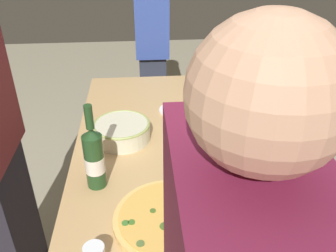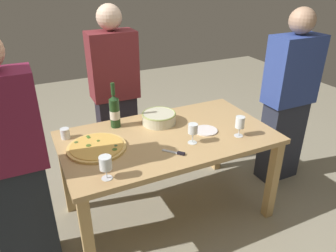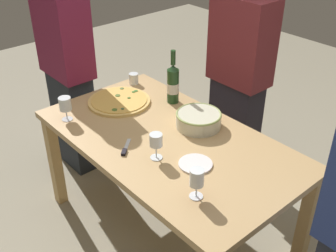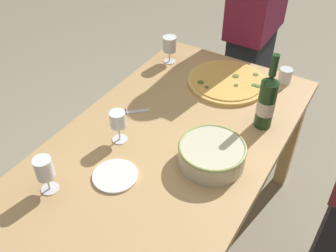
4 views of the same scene
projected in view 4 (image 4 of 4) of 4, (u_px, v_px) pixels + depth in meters
name	position (u px, v px, depth m)	size (l,w,h in m)	color
ground_plane	(168.00, 237.00, 2.18)	(8.00, 8.00, 0.00)	gray
dining_table	(168.00, 155.00, 1.76)	(1.60, 0.90, 0.75)	tan
pizza	(227.00, 81.00, 2.03)	(0.42, 0.42, 0.03)	#E5B964
serving_bowl	(212.00, 153.00, 1.56)	(0.28, 0.28, 0.09)	beige
wine_bottle	(267.00, 101.00, 1.69)	(0.08, 0.08, 0.37)	#1F401E
wine_glass_near_pizza	(44.00, 170.00, 1.41)	(0.07, 0.07, 0.16)	white
wine_glass_by_bottle	(170.00, 45.00, 2.14)	(0.08, 0.08, 0.15)	white
wine_glass_far_left	(118.00, 120.00, 1.63)	(0.07, 0.07, 0.15)	white
cup_amber	(285.00, 76.00, 2.02)	(0.07, 0.07, 0.08)	white
side_plate	(115.00, 176.00, 1.53)	(0.18, 0.18, 0.01)	white
pizza_knife	(128.00, 112.00, 1.84)	(0.13, 0.14, 0.02)	silver
person_guest_right	(254.00, 28.00, 2.37)	(0.43, 0.24, 1.62)	#1E232C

